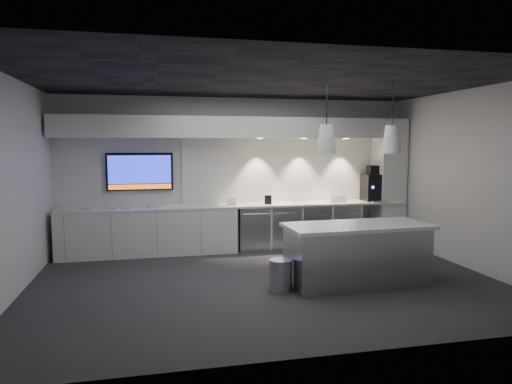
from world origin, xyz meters
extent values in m
plane|color=#2B2B2E|center=(0.00, 0.00, 0.00)|extent=(7.00, 7.00, 0.00)
plane|color=black|center=(0.00, 0.00, 3.00)|extent=(7.00, 7.00, 0.00)
plane|color=silver|center=(0.00, 2.50, 1.50)|extent=(7.00, 0.00, 7.00)
plane|color=silver|center=(0.00, -2.50, 1.50)|extent=(7.00, 0.00, 7.00)
plane|color=silver|center=(-3.50, 0.00, 1.50)|extent=(0.00, 7.00, 7.00)
plane|color=silver|center=(3.50, 0.00, 1.50)|extent=(0.00, 7.00, 7.00)
cube|color=silver|center=(0.00, 2.17, 0.88)|extent=(6.80, 0.65, 0.04)
cube|color=silver|center=(-1.75, 2.17, 0.43)|extent=(3.30, 0.63, 0.86)
cube|color=#979A9F|center=(0.25, 2.17, 0.42)|extent=(0.60, 0.61, 0.85)
cube|color=#979A9F|center=(0.88, 2.17, 0.42)|extent=(0.60, 0.61, 0.85)
cube|color=#979A9F|center=(1.51, 2.17, 0.42)|extent=(0.60, 0.61, 0.85)
cube|color=#979A9F|center=(2.14, 2.17, 0.42)|extent=(0.60, 0.61, 0.85)
cube|color=silver|center=(1.20, 2.48, 1.55)|extent=(4.60, 0.03, 1.30)
cube|color=silver|center=(0.00, 2.20, 2.40)|extent=(6.90, 0.60, 0.40)
cube|color=silver|center=(3.20, 2.20, 1.30)|extent=(0.55, 0.55, 2.60)
cube|color=black|center=(-1.90, 2.45, 1.56)|extent=(1.25, 0.06, 0.72)
cube|color=#141DC4|center=(-1.90, 2.42, 1.60)|extent=(1.17, 0.00, 0.54)
cube|color=#D8620C|center=(-1.90, 2.42, 1.27)|extent=(1.17, 0.00, 0.09)
cube|color=#979A9F|center=(1.29, -0.40, 0.43)|extent=(2.07, 0.90, 0.86)
cube|color=silver|center=(1.29, -0.40, 0.88)|extent=(2.17, 1.00, 0.05)
cylinder|color=#979A9F|center=(0.09, -0.47, 0.23)|extent=(0.41, 0.41, 0.46)
cube|color=black|center=(2.85, 2.20, 1.18)|extent=(0.43, 0.48, 0.56)
cube|color=black|center=(2.85, 2.20, 1.55)|extent=(0.24, 0.24, 0.18)
cube|color=#979A9F|center=(2.85, 1.96, 0.92)|extent=(0.32, 0.22, 0.03)
cube|color=black|center=(0.56, 2.12, 0.99)|extent=(0.14, 0.05, 0.18)
cube|color=silver|center=(-0.18, 2.13, 0.97)|extent=(0.18, 0.05, 0.14)
cube|color=#A7A7A7|center=(-2.85, 2.11, 0.91)|extent=(0.19, 0.19, 0.02)
cube|color=#A7A7A7|center=(-2.39, 2.15, 0.91)|extent=(0.18, 0.18, 0.02)
cube|color=#A7A7A7|center=(-2.14, 2.13, 0.91)|extent=(0.20, 0.20, 0.02)
cube|color=#A7A7A7|center=(-1.68, 2.17, 0.91)|extent=(0.19, 0.19, 0.02)
cone|color=silver|center=(0.78, -0.40, 2.15)|extent=(0.29, 0.29, 0.41)
cylinder|color=black|center=(0.78, -0.40, 2.71)|extent=(0.02, 0.02, 0.70)
cone|color=silver|center=(1.80, -0.40, 2.15)|extent=(0.29, 0.29, 0.41)
cylinder|color=black|center=(1.80, -0.40, 2.71)|extent=(0.02, 0.02, 0.70)
camera|label=1|loc=(-1.62, -6.56, 2.08)|focal=32.00mm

